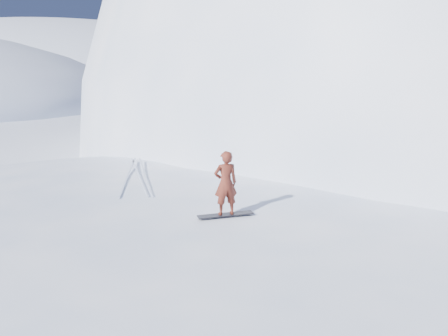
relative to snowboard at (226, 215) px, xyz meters
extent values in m
plane|color=white|center=(-2.25, -0.38, -2.41)|extent=(400.00, 400.00, 0.00)
ellipsoid|color=white|center=(-1.25, 2.62, -2.41)|extent=(36.00, 28.00, 4.80)
ellipsoid|color=white|center=(19.75, 25.62, -2.41)|extent=(60.00, 56.00, 56.00)
ellipsoid|color=white|center=(7.75, 19.62, -2.41)|extent=(28.00, 24.00, 18.00)
ellipsoid|color=white|center=(-42.25, 109.62, -2.41)|extent=(140.00, 90.00, 36.00)
ellipsoid|color=white|center=(-4.25, 5.62, -2.41)|extent=(7.00, 6.30, 1.00)
ellipsoid|color=white|center=(4.75, 3.62, -2.41)|extent=(4.00, 3.60, 0.60)
cube|color=black|center=(0.00, 0.00, 0.00)|extent=(1.59, 0.66, 0.03)
imported|color=maroon|center=(0.00, 0.00, 0.90)|extent=(0.73, 0.57, 1.78)
cube|color=silver|center=(-3.46, 4.71, 0.01)|extent=(0.48, 5.99, 0.04)
cube|color=silver|center=(-3.07, 4.71, 0.01)|extent=(1.51, 5.84, 0.04)
cube|color=silver|center=(-2.83, 4.71, 0.01)|extent=(1.32, 5.88, 0.04)
camera|label=1|loc=(-0.55, -11.40, 4.03)|focal=35.00mm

